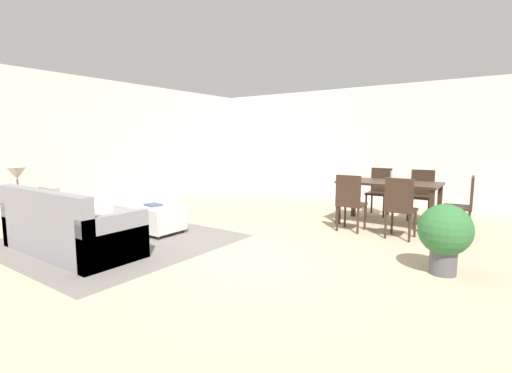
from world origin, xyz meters
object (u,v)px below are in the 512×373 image
object	(u,v)px
dining_chair_near_left	(350,200)
dining_chair_far_right	(421,192)
ottoman_table	(150,216)
dining_table	(389,187)
side_table	(20,209)
table_lamp	(17,175)
couch	(68,230)
dining_chair_far_left	(380,189)
dining_chair_head_east	(464,202)
dining_chair_near_right	(400,205)
potted_plant	(445,233)
book_on_ottoman	(153,205)
vase_centerpiece	(393,176)

from	to	relation	value
dining_chair_near_left	dining_chair_far_right	world-z (taller)	same
ottoman_table	dining_table	distance (m)	4.04
side_table	table_lamp	xyz separation A→B (m)	(0.00, 0.00, 0.52)
table_lamp	dining_chair_far_right	world-z (taller)	table_lamp
couch	dining_chair_far_left	bearing A→B (deg)	61.67
side_table	dining_chair_head_east	size ratio (longest dim) A/B	0.59
dining_chair_near_left	dining_chair_near_right	xyz separation A→B (m)	(0.77, -0.02, 0.00)
dining_table	potted_plant	bearing A→B (deg)	-60.29
dining_chair_near_left	dining_chair_far_left	world-z (taller)	same
dining_table	dining_chair_near_left	size ratio (longest dim) A/B	1.76
dining_table	potted_plant	xyz separation A→B (m)	(1.16, -2.02, -0.20)
couch	ottoman_table	distance (m)	1.32
dining_chair_head_east	potted_plant	xyz separation A→B (m)	(0.02, -2.02, -0.06)
table_lamp	dining_table	bearing A→B (deg)	43.02
ottoman_table	side_table	xyz separation A→B (m)	(-1.31, -1.35, 0.18)
potted_plant	side_table	bearing A→B (deg)	-159.91
dining_table	dining_chair_head_east	world-z (taller)	dining_chair_head_east
dining_chair_near_right	potted_plant	bearing A→B (deg)	-57.54
book_on_ottoman	potted_plant	xyz separation A→B (m)	(4.04, 0.66, 0.01)
dining_table	potted_plant	size ratio (longest dim) A/B	2.07
table_lamp	dining_chair_near_right	world-z (taller)	table_lamp
ottoman_table	dining_chair_near_left	size ratio (longest dim) A/B	1.19
ottoman_table	dining_chair_head_east	size ratio (longest dim) A/B	1.19
table_lamp	dining_chair_near_left	world-z (taller)	table_lamp
dining_chair_near_left	dining_chair_far_left	bearing A→B (deg)	90.47
dining_chair_near_left	dining_chair_head_east	size ratio (longest dim) A/B	1.00
dining_chair_near_left	table_lamp	bearing A→B (deg)	-140.75
ottoman_table	dining_chair_far_left	size ratio (longest dim) A/B	1.19
vase_centerpiece	dining_chair_far_left	bearing A→B (deg)	119.19
dining_chair_far_right	potted_plant	distance (m)	2.95
table_lamp	dining_chair_near_right	distance (m)	5.71
couch	dining_chair_far_left	distance (m)	5.47
couch	table_lamp	size ratio (longest dim) A/B	3.92
table_lamp	potted_plant	distance (m)	5.84
couch	dining_table	size ratio (longest dim) A/B	1.28
dining_chair_near_left	dining_chair_far_right	xyz separation A→B (m)	(0.75, 1.63, 0.00)
ottoman_table	dining_chair_near_left	world-z (taller)	dining_chair_near_left
dining_table	dining_chair_far_right	size ratio (longest dim) A/B	1.76
dining_chair_far_left	book_on_ottoman	distance (m)	4.30
couch	dining_chair_far_right	xyz separation A→B (m)	(3.36, 4.81, 0.23)
side_table	dining_chair_head_east	distance (m)	6.78
dining_chair_near_left	dining_chair_head_east	world-z (taller)	same
side_table	dining_chair_far_right	size ratio (longest dim) A/B	0.59
dining_chair_near_left	book_on_ottoman	xyz separation A→B (m)	(-2.51, -1.88, -0.07)
dining_chair_far_right	dining_table	bearing A→B (deg)	-114.51
dining_table	dining_chair_near_left	distance (m)	0.91
dining_chair_near_left	side_table	bearing A→B (deg)	-140.75
dining_chair_near_right	dining_chair_far_right	world-z (taller)	same
book_on_ottoman	potted_plant	bearing A→B (deg)	9.34
dining_chair_near_right	dining_table	bearing A→B (deg)	115.42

